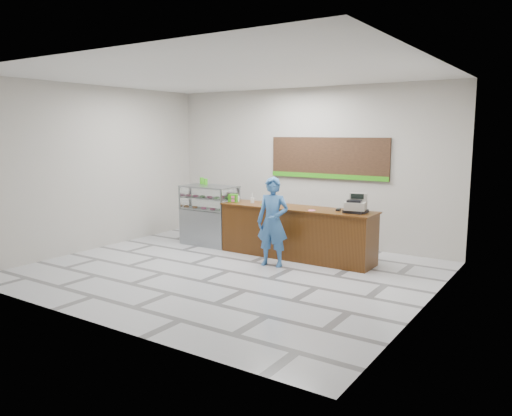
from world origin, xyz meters
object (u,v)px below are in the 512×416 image
Objects in this scene: serving_tray at (271,205)px; customer at (273,222)px; cash_register at (356,205)px; sales_counter at (296,232)px; display_case at (210,215)px.

serving_tray is 0.93m from customer.
sales_counter is at bearing 168.70° from cash_register.
cash_register is 1.22× the size of serving_tray.
serving_tray reaches higher than sales_counter.
sales_counter is 1.93× the size of customer.
customer reaches higher than display_case.
display_case is at bearing 167.72° from cash_register.
cash_register is at bearing 0.55° from display_case.
sales_counter is 2.23m from display_case.
cash_register is (3.46, 0.03, 0.49)m from display_case.
cash_register is at bearing -8.50° from serving_tray.
cash_register is 0.28× the size of customer.
serving_tray is 0.23× the size of customer.
sales_counter is 6.98× the size of cash_register.
display_case is 3.50m from cash_register.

